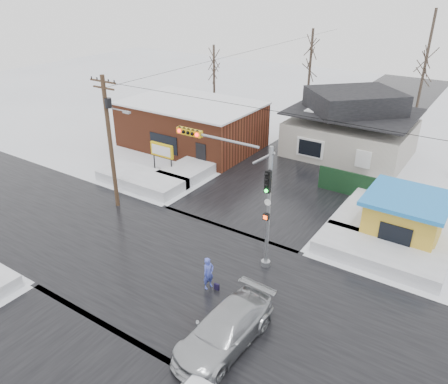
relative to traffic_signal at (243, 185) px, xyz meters
The scene contains 20 objects.
ground 5.94m from the traffic_signal, 129.36° to the right, with size 120.00×120.00×0.00m, color white.
road_ns 5.94m from the traffic_signal, 129.36° to the right, with size 10.00×120.00×0.02m, color black.
road_ew 5.94m from the traffic_signal, 129.36° to the right, with size 120.00×10.00×0.02m, color black.
snowbank_nw 12.81m from the traffic_signal, 160.57° to the left, with size 7.00×3.00×0.80m, color white.
snowbank_ne 8.75m from the traffic_signal, 31.56° to the left, with size 7.00×3.00×0.80m, color white.
snowbank_nside_w 13.70m from the traffic_signal, 136.24° to the left, with size 3.00×8.00×0.80m, color white.
snowbank_nside_e 10.94m from the traffic_signal, 63.18° to the left, with size 3.00×8.00×0.80m, color white.
traffic_signal is the anchor object (origin of this frame).
utility_pole 10.39m from the traffic_signal, behind, with size 3.15×0.44×9.00m.
brick_building 18.87m from the traffic_signal, 135.87° to the left, with size 12.20×8.20×4.12m.
marquee_sign 13.42m from the traffic_signal, 150.28° to the left, with size 2.20×0.21×2.55m.
house 19.13m from the traffic_signal, 91.29° to the left, with size 10.40×8.40×5.76m.
kiosk 10.43m from the traffic_signal, 44.84° to the left, with size 4.60×4.60×2.88m.
fence 12.31m from the traffic_signal, 69.77° to the left, with size 8.00×0.12×1.80m, color black.
tree_far_left 24.16m from the traffic_signal, 105.60° to the left, with size 3.00×3.00×10.00m.
tree_far_mid 25.78m from the traffic_signal, 81.89° to the left, with size 3.00×3.00×12.00m.
tree_far_west 26.75m from the traffic_signal, 128.00° to the left, with size 3.00×3.00×8.00m.
pedestrian 4.90m from the traffic_signal, 89.12° to the right, with size 0.64×0.42×1.76m, color #4755C7.
car 7.63m from the traffic_signal, 64.45° to the right, with size 2.24×5.52×1.60m, color #B0B3B8.
shopping_bag 5.43m from the traffic_signal, 81.08° to the right, with size 0.28×0.12×0.35m, color black.
Camera 1 is at (13.07, -14.79, 14.37)m, focal length 35.00 mm.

